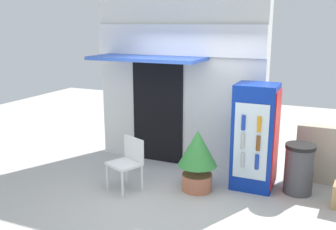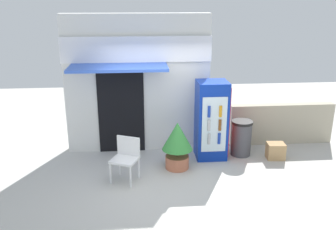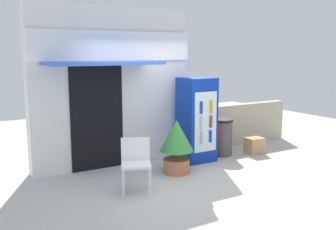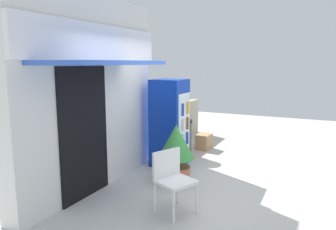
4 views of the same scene
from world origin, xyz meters
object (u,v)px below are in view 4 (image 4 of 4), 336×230
Objects in this scene: drink_cooler at (170,123)px; trash_bin at (181,137)px; potted_plant_near_shop at (176,149)px; cardboard_box at (204,142)px; plastic_chair at (172,176)px.

trash_bin is at bearing 4.12° from drink_cooler.
drink_cooler is 1.72× the size of potted_plant_near_shop.
trash_bin is at bearing 19.95° from potted_plant_near_shop.
cardboard_box is at bearing -9.25° from drink_cooler.
plastic_chair is (-1.85, -0.91, -0.36)m from drink_cooler.
drink_cooler is at bearing -175.88° from trash_bin.
potted_plant_near_shop is at bearing -148.35° from drink_cooler.
trash_bin is (2.56, 0.96, -0.10)m from plastic_chair.
plastic_chair is 2.74m from trash_bin.
plastic_chair is 1.06× the size of trash_bin.
plastic_chair is 3.36m from cardboard_box.
potted_plant_near_shop is at bearing 21.45° from plastic_chair.
plastic_chair is 2.24× the size of cardboard_box.
cardboard_box is at bearing 11.72° from plastic_chair.
drink_cooler is at bearing 31.65° from potted_plant_near_shop.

